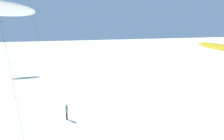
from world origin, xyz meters
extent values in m
ellipsoid|color=yellow|center=(17.71, 27.04, 6.97)|extent=(4.34, 5.15, 1.82)
ellipsoid|color=#EA5193|center=(17.71, 27.04, 7.00)|extent=(3.70, 4.59, 1.15)
cylinder|color=#4C4C51|center=(-4.37, 29.87, 10.44)|extent=(3.57, 8.11, 20.89)
cylinder|color=#4C4C51|center=(-6.25, 16.50, 5.34)|extent=(1.35, 2.53, 10.69)
cylinder|color=black|center=(-1.74, 27.08, 0.43)|extent=(0.14, 0.14, 0.86)
cylinder|color=black|center=(-1.75, 27.25, 0.43)|extent=(0.14, 0.14, 0.86)
cube|color=#338C4C|center=(-1.74, 27.16, 1.14)|extent=(0.22, 0.31, 0.57)
cylinder|color=tan|center=(-1.73, 26.95, 1.10)|extent=(0.09, 0.09, 0.56)
cylinder|color=tan|center=(-1.76, 27.37, 1.10)|extent=(0.09, 0.09, 0.56)
sphere|color=tan|center=(-1.74, 27.16, 1.56)|extent=(0.21, 0.21, 0.21)
camera|label=1|loc=(-5.90, 2.05, 9.93)|focal=40.32mm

